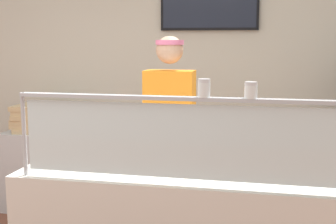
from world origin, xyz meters
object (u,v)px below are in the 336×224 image
parmesan_shaker (204,89)px  pizza_box_stack (41,118)px  worker_figure (170,134)px  pizza_tray (145,162)px  pizza_server (146,160)px  pepper_flake_shaker (251,91)px

parmesan_shaker → pizza_box_stack: size_ratio=0.20×
worker_figure → pizza_box_stack: (-1.52, 0.80, -0.06)m
worker_figure → pizza_box_stack: 1.72m
pizza_tray → pizza_server: size_ratio=1.59×
parmesan_shaker → worker_figure: (-0.41, 1.07, -0.47)m
pizza_server → parmesan_shaker: (0.40, -0.34, 0.49)m
pizza_server → pizza_box_stack: (-1.52, 1.54, -0.04)m
pizza_box_stack → pepper_flake_shaker: bearing=-40.9°
pizza_tray → pepper_flake_shaker: 0.90m
pizza_tray → pizza_box_stack: bearing=134.9°
pizza_tray → pepper_flake_shaker: size_ratio=5.24×
pizza_tray → pizza_box_stack: (-1.51, 1.52, -0.02)m
pizza_server → pizza_tray: bearing=123.8°
pizza_server → worker_figure: bearing=95.8°
pizza_server → pizza_box_stack: bearing=140.5°
pizza_tray → worker_figure: worker_figure is taller
pizza_tray → worker_figure: 0.71m
parmesan_shaker → pizza_box_stack: 2.74m
pepper_flake_shaker → pizza_server: bearing=152.4°
parmesan_shaker → pepper_flake_shaker: parmesan_shaker is taller
pizza_tray → worker_figure: bearing=89.2°
parmesan_shaker → worker_figure: 1.24m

